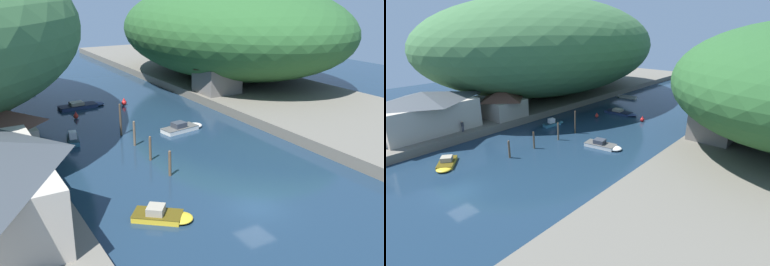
{
  "view_description": "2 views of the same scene",
  "coord_description": "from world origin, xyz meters",
  "views": [
    {
      "loc": [
        -18.97,
        -22.71,
        15.96
      ],
      "look_at": [
        2.5,
        14.09,
        1.54
      ],
      "focal_mm": 40.0,
      "sensor_mm": 36.0,
      "label": 1
    },
    {
      "loc": [
        26.94,
        -12.9,
        16.27
      ],
      "look_at": [
        1.3,
        17.5,
        2.0
      ],
      "focal_mm": 28.0,
      "sensor_mm": 36.0,
      "label": 2
    }
  ],
  "objects": [
    {
      "name": "channel_buoy_near",
      "position": [
        -5.21,
        30.7,
        0.37
      ],
      "size": [
        0.63,
        0.63,
        0.94
      ],
      "color": "red",
      "rests_on": "water_surface"
    },
    {
      "name": "channel_buoy_far",
      "position": [
        2.66,
        33.81,
        0.43
      ],
      "size": [
        0.74,
        0.74,
        1.11
      ],
      "color": "red",
      "rests_on": "water_surface"
    },
    {
      "name": "mooring_post_middle",
      "position": [
        -2.61,
        17.5,
        1.38
      ],
      "size": [
        0.25,
        0.25,
        2.74
      ],
      "color": "brown",
      "rests_on": "water_surface"
    },
    {
      "name": "hillside_right",
      "position": [
        24.6,
        39.14,
        9.32
      ],
      "size": [
        33.93,
        47.5,
        16.21
      ],
      "color": "#285628",
      "rests_on": "right_bank"
    },
    {
      "name": "right_bank",
      "position": [
        23.5,
        30.0,
        0.61
      ],
      "size": [
        22.0,
        120.0,
        1.21
      ],
      "color": "#666056",
      "rests_on": "ground"
    },
    {
      "name": "mooring_post_nearest",
      "position": [
        -2.94,
        8.67,
        1.22
      ],
      "size": [
        0.27,
        0.27,
        2.42
      ],
      "color": "brown",
      "rests_on": "water_surface"
    },
    {
      "name": "right_bank_cottage",
      "position": [
        15.82,
        29.58,
        3.76
      ],
      "size": [
        5.93,
        5.87,
        4.95
      ],
      "color": "slate",
      "rests_on": "right_bank"
    },
    {
      "name": "boat_red_skiff",
      "position": [
        4.43,
        19.44,
        0.35
      ],
      "size": [
        5.64,
        2.78,
        1.12
      ],
      "rotation": [
        0.0,
        0.0,
        4.88
      ],
      "color": "silver",
      "rests_on": "water_surface"
    },
    {
      "name": "water_surface",
      "position": [
        0.0,
        30.0,
        0.0
      ],
      "size": [
        130.0,
        130.0,
        0.0
      ],
      "primitive_type": "plane",
      "color": "#192D42",
      "rests_on": "ground"
    },
    {
      "name": "boat_small_dinghy",
      "position": [
        -2.91,
        35.65,
        0.29
      ],
      "size": [
        6.59,
        2.43,
        0.9
      ],
      "rotation": [
        0.0,
        0.0,
        4.76
      ],
      "color": "navy",
      "rests_on": "water_surface"
    },
    {
      "name": "mooring_post_fourth",
      "position": [
        -2.61,
        21.43,
        1.87
      ],
      "size": [
        0.25,
        0.25,
        3.73
      ],
      "color": "#4C3D2D",
      "rests_on": "water_surface"
    },
    {
      "name": "person_on_quay",
      "position": [
        -13.76,
        8.45,
        2.19
      ],
      "size": [
        0.32,
        0.43,
        1.69
      ],
      "rotation": [
        0.0,
        0.0,
        1.27
      ],
      "color": "#282D3D",
      "rests_on": "left_bank"
    },
    {
      "name": "boat_near_quay",
      "position": [
        -6.93,
        2.1,
        0.32
      ],
      "size": [
        4.57,
        4.2,
        1.03
      ],
      "rotation": [
        0.0,
        0.0,
        4.03
      ],
      "color": "gold",
      "rests_on": "water_surface"
    },
    {
      "name": "person_by_boathouse",
      "position": [
        -13.12,
        15.64,
        2.19
      ],
      "size": [
        0.28,
        0.41,
        1.69
      ],
      "rotation": [
        0.0,
        0.0,
        1.4
      ],
      "color": "#282D3D",
      "rests_on": "left_bank"
    },
    {
      "name": "boat_yellow_tender",
      "position": [
        -9.6,
        48.1,
        0.28
      ],
      "size": [
        5.25,
        1.96,
        0.58
      ],
      "rotation": [
        0.0,
        0.0,
        1.72
      ],
      "color": "silver",
      "rests_on": "water_surface"
    },
    {
      "name": "boat_navy_launch",
      "position": [
        -8.02,
        22.04,
        0.4
      ],
      "size": [
        1.78,
        4.01,
        1.32
      ],
      "rotation": [
        0.0,
        0.0,
        6.1
      ],
      "color": "teal",
      "rests_on": "water_surface"
    },
    {
      "name": "mooring_post_second",
      "position": [
        -2.9,
        12.9,
        1.25
      ],
      "size": [
        0.25,
        0.25,
        2.49
      ],
      "color": "brown",
      "rests_on": "water_surface"
    }
  ]
}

